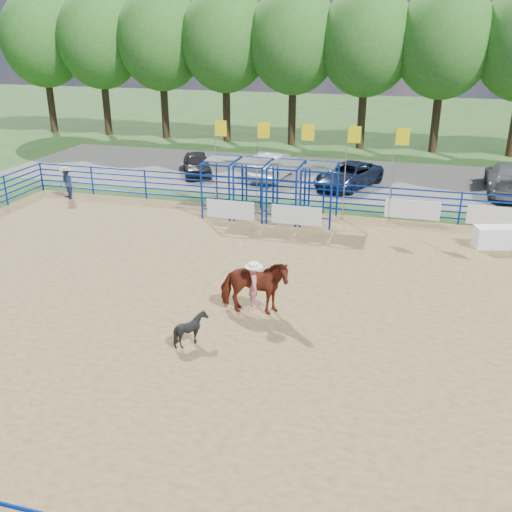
# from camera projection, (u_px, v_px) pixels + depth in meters

# --- Properties ---
(ground) EXTENTS (120.00, 120.00, 0.00)m
(ground) POSITION_uv_depth(u_px,v_px,m) (270.00, 309.00, 17.65)
(ground) COLOR #335723
(ground) RESTS_ON ground
(arena_dirt) EXTENTS (30.00, 20.00, 0.02)m
(arena_dirt) POSITION_uv_depth(u_px,v_px,m) (270.00, 309.00, 17.64)
(arena_dirt) COLOR olive
(arena_dirt) RESTS_ON ground
(gravel_strip) EXTENTS (40.00, 10.00, 0.01)m
(gravel_strip) POSITION_uv_depth(u_px,v_px,m) (343.00, 178.00, 32.82)
(gravel_strip) COLOR #66635A
(gravel_strip) RESTS_ON ground
(announcer_table) EXTENTS (1.71, 1.14, 0.84)m
(announcer_table) POSITION_uv_depth(u_px,v_px,m) (495.00, 237.00, 22.36)
(announcer_table) COLOR white
(announcer_table) RESTS_ON arena_dirt
(horse_and_rider) EXTENTS (2.22, 1.25, 2.29)m
(horse_and_rider) POSITION_uv_depth(u_px,v_px,m) (254.00, 286.00, 16.98)
(horse_and_rider) COLOR maroon
(horse_and_rider) RESTS_ON arena_dirt
(calf) EXTENTS (0.94, 0.86, 0.93)m
(calf) POSITION_uv_depth(u_px,v_px,m) (191.00, 329.00, 15.50)
(calf) COLOR black
(calf) RESTS_ON arena_dirt
(spectator_cowboy) EXTENTS (0.95, 0.92, 1.59)m
(spectator_cowboy) POSITION_uv_depth(u_px,v_px,m) (67.00, 183.00, 28.52)
(spectator_cowboy) COLOR navy
(spectator_cowboy) RESTS_ON arena_dirt
(car_a) EXTENTS (3.01, 4.13, 1.31)m
(car_a) POSITION_uv_depth(u_px,v_px,m) (197.00, 164.00, 33.23)
(car_a) COLOR black
(car_a) RESTS_ON gravel_strip
(car_b) EXTENTS (2.08, 4.69, 1.50)m
(car_b) POSITION_uv_depth(u_px,v_px,m) (273.00, 165.00, 32.49)
(car_b) COLOR #94969C
(car_b) RESTS_ON gravel_strip
(car_c) EXTENTS (3.81, 5.14, 1.30)m
(car_c) POSITION_uv_depth(u_px,v_px,m) (348.00, 175.00, 30.75)
(car_c) COLOR black
(car_c) RESTS_ON gravel_strip
(car_d) EXTENTS (2.58, 5.78, 1.65)m
(car_d) POSITION_uv_depth(u_px,v_px,m) (510.00, 178.00, 29.49)
(car_d) COLOR #5C5D5F
(car_d) RESTS_ON gravel_strip
(perimeter_fence) EXTENTS (30.10, 20.10, 1.50)m
(perimeter_fence) POSITION_uv_depth(u_px,v_px,m) (270.00, 287.00, 17.37)
(perimeter_fence) COLOR #07299B
(perimeter_fence) RESTS_ON ground
(chute_assembly) EXTENTS (19.32, 2.41, 4.20)m
(chute_assembly) POSITION_uv_depth(u_px,v_px,m) (278.00, 191.00, 25.54)
(chute_assembly) COLOR #07299B
(chute_assembly) RESTS_ON ground
(treeline) EXTENTS (56.40, 6.40, 11.24)m
(treeline) POSITION_uv_depth(u_px,v_px,m) (367.00, 36.00, 38.03)
(treeline) COLOR #3F2B19
(treeline) RESTS_ON ground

